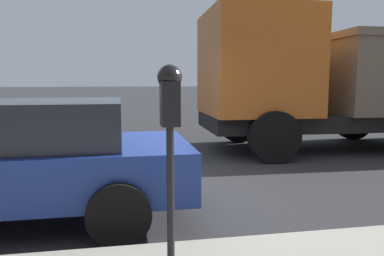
% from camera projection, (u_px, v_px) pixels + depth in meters
% --- Properties ---
extents(ground_plane, '(220.00, 220.00, 0.00)m').
position_uv_depth(ground_plane, '(124.00, 192.00, 5.48)').
color(ground_plane, '#333335').
extents(parking_meter, '(0.21, 0.19, 1.57)m').
position_uv_depth(parking_meter, '(170.00, 113.00, 2.86)').
color(parking_meter, black).
rests_on(parking_meter, sidewalk).
extents(car_blue, '(2.07, 4.39, 1.40)m').
position_uv_depth(car_blue, '(2.00, 158.00, 4.27)').
color(car_blue, navy).
rests_on(car_blue, ground_plane).
extents(dump_truck, '(3.06, 7.52, 3.17)m').
position_uv_depth(dump_truck, '(356.00, 80.00, 8.93)').
color(dump_truck, black).
rests_on(dump_truck, ground_plane).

